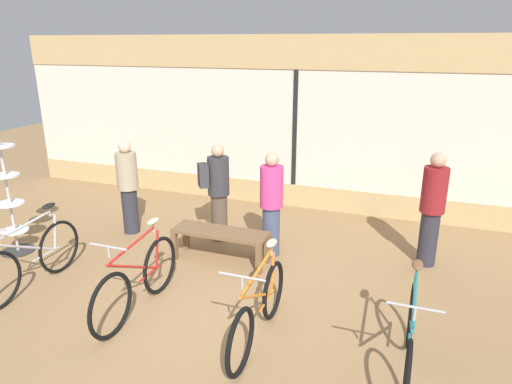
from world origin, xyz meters
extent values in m
plane|color=#99754C|center=(0.00, 0.00, 0.00)|extent=(24.00, 24.00, 0.00)
cube|color=tan|center=(0.00, 4.04, 0.23)|extent=(12.00, 0.08, 0.45)
cube|color=silver|center=(0.00, 4.04, 1.52)|extent=(12.00, 0.04, 2.15)
cube|color=tan|center=(0.00, 4.04, 2.90)|extent=(12.00, 0.08, 0.60)
cube|color=black|center=(0.00, 4.01, 1.52)|extent=(0.08, 0.02, 2.15)
torus|color=black|center=(-2.34, 0.35, 0.37)|extent=(0.04, 0.73, 0.73)
cylinder|color=#BCBCC1|center=(-2.34, -0.20, 0.61)|extent=(0.03, 0.97, 0.51)
cylinder|color=#BCBCC1|center=(-2.34, 0.31, 0.61)|extent=(0.03, 0.11, 0.49)
cylinder|color=#BCBCC1|center=(-2.34, -0.17, 0.88)|extent=(0.03, 0.90, 0.10)
cylinder|color=#BCBCC1|center=(-2.34, 0.12, 0.37)|extent=(0.03, 0.47, 0.03)
cylinder|color=#B2B2B7|center=(-2.34, 0.27, 0.92)|extent=(0.02, 0.02, 0.14)
ellipsoid|color=black|center=(-2.34, 0.27, 1.00)|extent=(0.11, 0.22, 0.06)
torus|color=black|center=(-0.74, 0.35, 0.37)|extent=(0.05, 0.74, 0.74)
torus|color=black|center=(-0.74, -0.65, 0.37)|extent=(0.05, 0.74, 0.74)
cylinder|color=red|center=(-0.74, -0.19, 0.61)|extent=(0.03, 0.93, 0.51)
cylinder|color=red|center=(-0.74, 0.31, 0.61)|extent=(0.03, 0.11, 0.49)
cylinder|color=red|center=(-0.74, -0.16, 0.88)|extent=(0.03, 0.86, 0.10)
cylinder|color=red|center=(-0.74, 0.13, 0.37)|extent=(0.03, 0.45, 0.03)
cylinder|color=#B2B2B7|center=(-0.74, 0.27, 0.92)|extent=(0.02, 0.02, 0.14)
ellipsoid|color=#B2A893|center=(-0.74, 0.27, 1.00)|extent=(0.11, 0.22, 0.06)
cylinder|color=#B2B2B7|center=(-0.74, -0.59, 0.98)|extent=(0.02, 0.02, 0.12)
cylinder|color=#ADADB2|center=(-0.74, -0.59, 1.04)|extent=(0.46, 0.02, 0.02)
torus|color=black|center=(0.79, 0.31, 0.34)|extent=(0.05, 0.68, 0.68)
torus|color=black|center=(0.79, -0.72, 0.34)|extent=(0.05, 0.68, 0.68)
cylinder|color=orange|center=(0.79, -0.25, 0.58)|extent=(0.03, 0.96, 0.51)
cylinder|color=orange|center=(0.79, 0.27, 0.58)|extent=(0.03, 0.11, 0.49)
cylinder|color=orange|center=(0.79, -0.22, 0.85)|extent=(0.03, 0.88, 0.10)
cylinder|color=orange|center=(0.79, 0.08, 0.34)|extent=(0.03, 0.46, 0.03)
cylinder|color=#B2B2B7|center=(0.79, 0.23, 0.89)|extent=(0.02, 0.02, 0.14)
ellipsoid|color=#B2A893|center=(0.79, 0.23, 0.97)|extent=(0.11, 0.22, 0.06)
cylinder|color=#B2B2B7|center=(0.79, -0.66, 0.95)|extent=(0.02, 0.02, 0.12)
cylinder|color=#ADADB2|center=(0.79, -0.66, 1.01)|extent=(0.46, 0.02, 0.02)
torus|color=black|center=(2.31, 0.31, 0.34)|extent=(0.04, 0.69, 0.69)
torus|color=black|center=(2.31, -0.71, 0.34)|extent=(0.04, 0.69, 0.69)
cylinder|color=#1E7A7F|center=(2.31, -0.24, 0.58)|extent=(0.03, 0.95, 0.51)
cylinder|color=#1E7A7F|center=(2.31, 0.27, 0.58)|extent=(0.03, 0.11, 0.49)
cylinder|color=#1E7A7F|center=(2.31, -0.21, 0.86)|extent=(0.03, 0.88, 0.10)
cylinder|color=#1E7A7F|center=(2.31, 0.08, 0.34)|extent=(0.03, 0.46, 0.03)
cylinder|color=#B2B2B7|center=(2.31, 0.23, 0.89)|extent=(0.02, 0.02, 0.14)
ellipsoid|color=brown|center=(2.31, 0.23, 0.97)|extent=(0.11, 0.22, 0.06)
cylinder|color=#B2B2B7|center=(2.31, -0.65, 0.95)|extent=(0.02, 0.02, 0.12)
cylinder|color=#ADADB2|center=(2.31, -0.65, 1.01)|extent=(0.46, 0.02, 0.02)
cylinder|color=#333333|center=(-3.43, 0.61, 0.01)|extent=(0.48, 0.48, 0.03)
cylinder|color=silver|center=(-3.43, 0.61, 0.88)|extent=(0.04, 0.04, 1.76)
cylinder|color=white|center=(-3.43, 0.61, 0.35)|extent=(0.40, 0.40, 0.02)
cylinder|color=white|center=(-3.43, 0.61, 0.79)|extent=(0.40, 0.40, 0.02)
cylinder|color=white|center=(-3.43, 0.61, 1.22)|extent=(0.40, 0.40, 0.02)
cylinder|color=white|center=(-3.43, 0.61, 1.66)|extent=(0.40, 0.40, 0.02)
cube|color=brown|center=(-0.37, 1.39, 0.45)|extent=(1.40, 0.44, 0.05)
cube|color=brown|center=(-1.03, 1.21, 0.21)|extent=(0.08, 0.08, 0.43)
cube|color=brown|center=(0.29, 1.21, 0.21)|extent=(0.08, 0.08, 0.43)
cube|color=brown|center=(-1.03, 1.57, 0.21)|extent=(0.08, 0.08, 0.43)
cube|color=brown|center=(0.29, 1.57, 0.21)|extent=(0.08, 0.08, 0.43)
cylinder|color=#2D2D38|center=(2.47, 2.32, 0.40)|extent=(0.35, 0.35, 0.81)
cylinder|color=maroon|center=(2.47, 2.32, 1.13)|extent=(0.45, 0.45, 0.64)
sphere|color=tan|center=(2.47, 2.32, 1.55)|extent=(0.21, 0.21, 0.21)
cylinder|color=#424C6B|center=(0.26, 1.85, 0.39)|extent=(0.30, 0.30, 0.77)
cylinder|color=#D13D84|center=(0.26, 1.85, 1.08)|extent=(0.40, 0.40, 0.61)
sphere|color=tan|center=(0.26, 1.85, 1.48)|extent=(0.20, 0.20, 0.20)
cylinder|color=brown|center=(-0.71, 2.11, 0.38)|extent=(0.36, 0.36, 0.77)
cylinder|color=#333338|center=(-0.71, 2.11, 1.07)|extent=(0.48, 0.48, 0.61)
sphere|color=tan|center=(-0.71, 2.11, 1.47)|extent=(0.20, 0.20, 0.20)
cube|color=#38383D|center=(-0.90, 1.97, 1.10)|extent=(0.25, 0.28, 0.36)
cylinder|color=#2D2D38|center=(-2.22, 1.86, 0.38)|extent=(0.33, 0.33, 0.77)
cylinder|color=tan|center=(-2.22, 1.86, 1.07)|extent=(0.43, 0.43, 0.61)
sphere|color=beige|center=(-2.22, 1.86, 1.48)|extent=(0.20, 0.20, 0.20)
camera|label=1|loc=(2.19, -4.13, 3.07)|focal=32.00mm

